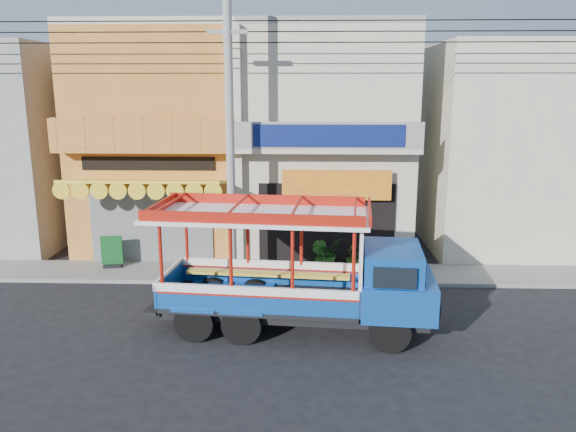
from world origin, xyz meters
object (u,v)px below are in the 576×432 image
object	(u,v)px
potted_plant_c	(353,256)
potted_plant_b	(320,256)
potted_plant_a	(327,252)
songthaew_truck	(314,272)
green_sign	(112,254)
utility_pole	(235,122)

from	to	relation	value
potted_plant_c	potted_plant_b	bearing A→B (deg)	-63.76
potted_plant_a	potted_plant_b	xyz separation A→B (m)	(-0.23, -0.39, -0.02)
songthaew_truck	potted_plant_c	size ratio (longest dim) A/B	8.13
green_sign	potted_plant_a	size ratio (longest dim) A/B	1.02
potted_plant_b	potted_plant_c	size ratio (longest dim) A/B	1.16
songthaew_truck	potted_plant_b	xyz separation A→B (m)	(0.28, 4.40, -0.95)
utility_pole	potted_plant_b	xyz separation A→B (m)	(2.64, 0.79, -4.40)
utility_pole	potted_plant_c	bearing A→B (deg)	15.85
green_sign	potted_plant_a	distance (m)	7.23
utility_pole	green_sign	distance (m)	6.32
green_sign	potted_plant_a	bearing A→B (deg)	1.45
green_sign	potted_plant_c	world-z (taller)	green_sign
potted_plant_c	green_sign	bearing A→B (deg)	-76.95
utility_pole	songthaew_truck	distance (m)	5.52
utility_pole	songthaew_truck	xyz separation A→B (m)	(2.35, -3.60, -3.46)
potted_plant_a	potted_plant_b	world-z (taller)	potted_plant_a
utility_pole	potted_plant_c	xyz separation A→B (m)	(3.73, 1.06, -4.47)
potted_plant_a	green_sign	bearing A→B (deg)	142.47
green_sign	potted_plant_b	distance (m)	7.00
green_sign	potted_plant_c	size ratio (longest dim) A/B	1.21
potted_plant_a	potted_plant_b	size ratio (longest dim) A/B	1.03
songthaew_truck	potted_plant_b	bearing A→B (deg)	86.33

